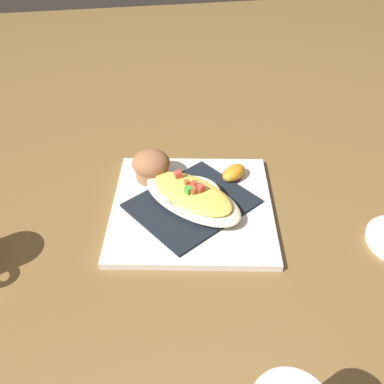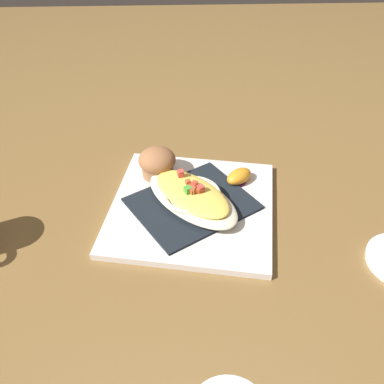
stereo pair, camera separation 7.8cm
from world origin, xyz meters
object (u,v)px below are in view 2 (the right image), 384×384
at_px(muffin, 157,162).
at_px(orange_garnish, 239,177).
at_px(gratin_dish, 192,196).
at_px(square_plate, 192,207).

bearing_deg(muffin, orange_garnish, 79.56).
xyz_separation_m(gratin_dish, orange_garnish, (-0.07, 0.10, -0.01)).
bearing_deg(orange_garnish, square_plate, -55.24).
height_order(square_plate, muffin, muffin).
distance_m(gratin_dish, muffin, 0.12).
xyz_separation_m(square_plate, muffin, (-0.10, -0.07, 0.04)).
bearing_deg(gratin_dish, muffin, -145.65).
distance_m(muffin, orange_garnish, 0.16).
relative_size(square_plate, orange_garnish, 4.42).
relative_size(gratin_dish, orange_garnish, 3.39).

